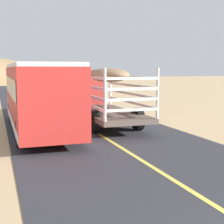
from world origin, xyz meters
TOP-DOWN VIEW (x-y plane):
  - livestock_truck at (0.98, 16.50)m, footprint 2.53×9.70m
  - bus at (-2.51, 13.46)m, footprint 2.54×10.00m
  - car_far at (1.86, 37.33)m, footprint 1.80×4.40m

SIDE VIEW (x-z plane):
  - car_far at x=1.86m, z-range -0.04..1.42m
  - bus at x=-2.51m, z-range 0.14..3.35m
  - livestock_truck at x=0.98m, z-range 0.28..3.30m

